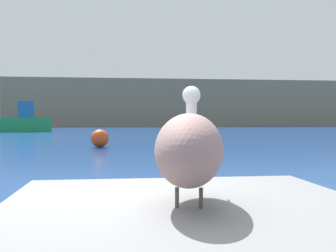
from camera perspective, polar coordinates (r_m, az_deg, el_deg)
name	(u,v)px	position (r m, az deg, el deg)	size (l,w,h in m)	color
hillside_backdrop	(117,104)	(69.05, -7.16, 3.11)	(140.00, 14.12, 7.44)	#7F755B
pier_dock	(189,249)	(3.14, 3.02, -16.96)	(2.85, 2.89, 0.64)	gray
pelican	(189,149)	(3.01, 3.04, -3.22)	(0.74, 1.49, 0.93)	gray
fishing_boat_green	(20,122)	(40.78, -20.14, 0.55)	(6.02, 2.86, 5.34)	#1E8C4C
mooring_buoy	(100,138)	(18.16, -9.62, -1.73)	(0.80, 0.80, 0.80)	#E54C19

